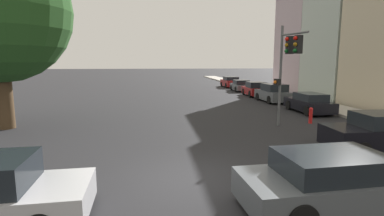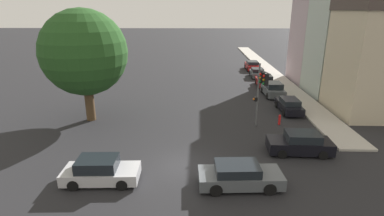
{
  "view_description": "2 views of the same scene",
  "coord_description": "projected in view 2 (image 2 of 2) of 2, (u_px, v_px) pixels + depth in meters",
  "views": [
    {
      "loc": [
        -0.96,
        -8.45,
        3.49
      ],
      "look_at": [
        0.85,
        5.73,
        1.29
      ],
      "focal_mm": 28.0,
      "sensor_mm": 36.0,
      "label": 1
    },
    {
      "loc": [
        1.03,
        -16.91,
        9.46
      ],
      "look_at": [
        0.45,
        5.03,
        2.25
      ],
      "focal_mm": 28.0,
      "sensor_mm": 36.0,
      "label": 2
    }
  ],
  "objects": [
    {
      "name": "fire_hydrant",
      "position": [
        280.0,
        119.0,
        25.75
      ],
      "size": [
        0.22,
        0.22,
        0.92
      ],
      "color": "red",
      "rests_on": "ground_plane"
    },
    {
      "name": "traffic_signal",
      "position": [
        261.0,
        85.0,
        23.87
      ],
      "size": [
        0.89,
        2.1,
        5.39
      ],
      "rotation": [
        0.0,
        0.0,
        3.36
      ],
      "color": "#515456",
      "rests_on": "ground_plane"
    },
    {
      "name": "parked_car_3",
      "position": [
        257.0,
        73.0,
        43.95
      ],
      "size": [
        2.0,
        3.86,
        1.35
      ],
      "rotation": [
        0.0,
        0.0,
        1.54
      ],
      "color": "#4C5156",
      "rests_on": "ground_plane"
    },
    {
      "name": "crossing_car_1",
      "position": [
        300.0,
        143.0,
        20.58
      ],
      "size": [
        4.36,
        2.08,
        1.52
      ],
      "rotation": [
        0.0,
        0.0,
        3.11
      ],
      "color": "black",
      "rests_on": "ground_plane"
    },
    {
      "name": "street_tree",
      "position": [
        84.0,
        53.0,
        25.2
      ],
      "size": [
        7.27,
        7.27,
        9.68
      ],
      "color": "#4C3823",
      "rests_on": "ground_plane"
    },
    {
      "name": "crossing_car_0",
      "position": [
        100.0,
        171.0,
        17.13
      ],
      "size": [
        4.37,
        2.14,
        1.48
      ],
      "rotation": [
        0.0,
        0.0,
        0.05
      ],
      "color": "#B7B7BC",
      "rests_on": "ground_plane"
    },
    {
      "name": "ground_plane",
      "position": [
        183.0,
        166.0,
        19.04
      ],
      "size": [
        300.0,
        300.0,
        0.0
      ],
      "primitive_type": "plane",
      "color": "black"
    },
    {
      "name": "parked_car_0",
      "position": [
        289.0,
        105.0,
        28.99
      ],
      "size": [
        1.87,
        4.3,
        1.36
      ],
      "rotation": [
        0.0,
        0.0,
        1.58
      ],
      "color": "black",
      "rests_on": "ground_plane"
    },
    {
      "name": "rowhouse_backdrop",
      "position": [
        345.0,
        42.0,
        33.7
      ],
      "size": [
        8.29,
        20.51,
        12.82
      ],
      "color": "beige",
      "rests_on": "ground_plane"
    },
    {
      "name": "parked_car_1",
      "position": [
        273.0,
        89.0,
        34.38
      ],
      "size": [
        2.13,
        4.23,
        1.6
      ],
      "rotation": [
        0.0,
        0.0,
        1.61
      ],
      "color": "#4C5156",
      "rests_on": "ground_plane"
    },
    {
      "name": "sidewalk_strip",
      "position": [
        267.0,
        69.0,
        49.43
      ],
      "size": [
        2.68,
        60.0,
        0.18
      ],
      "color": "#ADA89E",
      "rests_on": "ground_plane"
    },
    {
      "name": "parked_car_2",
      "position": [
        265.0,
        81.0,
        38.79
      ],
      "size": [
        2.12,
        3.91,
        1.47
      ],
      "rotation": [
        0.0,
        0.0,
        1.54
      ],
      "color": "maroon",
      "rests_on": "ground_plane"
    },
    {
      "name": "parked_car_4",
      "position": [
        252.0,
        66.0,
        49.31
      ],
      "size": [
        2.06,
        4.51,
        1.47
      ],
      "rotation": [
        0.0,
        0.0,
        1.57
      ],
      "color": "maroon",
      "rests_on": "ground_plane"
    },
    {
      "name": "crossing_car_2",
      "position": [
        239.0,
        176.0,
        16.69
      ],
      "size": [
        4.75,
        2.22,
        1.38
      ],
      "rotation": [
        0.0,
        0.0,
        0.06
      ],
      "color": "#4C5156",
      "rests_on": "ground_plane"
    }
  ]
}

